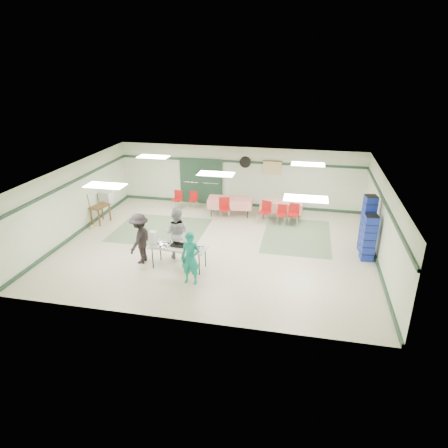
% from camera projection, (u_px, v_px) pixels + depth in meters
% --- Properties ---
extents(floor, '(11.00, 11.00, 0.00)m').
position_uv_depth(floor, '(217.00, 246.00, 14.39)').
color(floor, beige).
rests_on(floor, ground).
extents(ceiling, '(11.00, 11.00, 0.00)m').
position_uv_depth(ceiling, '(216.00, 173.00, 13.36)').
color(ceiling, white).
rests_on(ceiling, wall_back).
extents(wall_back, '(11.00, 0.00, 11.00)m').
position_uv_depth(wall_back, '(239.00, 177.00, 17.95)').
color(wall_back, beige).
rests_on(wall_back, floor).
extents(wall_front, '(11.00, 0.00, 11.00)m').
position_uv_depth(wall_front, '(176.00, 274.00, 9.80)').
color(wall_front, beige).
rests_on(wall_front, floor).
extents(wall_left, '(0.00, 9.00, 9.00)m').
position_uv_depth(wall_left, '(73.00, 200.00, 14.92)').
color(wall_left, beige).
rests_on(wall_left, floor).
extents(wall_right, '(0.00, 9.00, 9.00)m').
position_uv_depth(wall_right, '(383.00, 223.00, 12.83)').
color(wall_right, beige).
rests_on(wall_right, floor).
extents(trim_back, '(11.00, 0.06, 0.10)m').
position_uv_depth(trim_back, '(239.00, 162.00, 17.66)').
color(trim_back, '#213C2A').
rests_on(trim_back, wall_back).
extents(baseboard_back, '(11.00, 0.06, 0.12)m').
position_uv_depth(baseboard_back, '(238.00, 204.00, 18.41)').
color(baseboard_back, '#213C2A').
rests_on(baseboard_back, floor).
extents(trim_left, '(0.06, 9.00, 0.10)m').
position_uv_depth(trim_left, '(71.00, 182.00, 14.65)').
color(trim_left, '#213C2A').
rests_on(trim_left, wall_back).
extents(baseboard_left, '(0.06, 9.00, 0.12)m').
position_uv_depth(baseboard_left, '(79.00, 232.00, 15.41)').
color(baseboard_left, '#213C2A').
rests_on(baseboard_left, floor).
extents(trim_right, '(0.06, 9.00, 0.10)m').
position_uv_depth(trim_right, '(385.00, 203.00, 12.57)').
color(trim_right, '#213C2A').
rests_on(trim_right, wall_back).
extents(baseboard_right, '(0.06, 9.00, 0.12)m').
position_uv_depth(baseboard_right, '(376.00, 259.00, 13.33)').
color(baseboard_right, '#213C2A').
rests_on(baseboard_right, floor).
extents(green_patch_a, '(3.50, 3.00, 0.01)m').
position_uv_depth(green_patch_a, '(161.00, 230.00, 15.77)').
color(green_patch_a, gray).
rests_on(green_patch_a, floor).
extents(green_patch_b, '(2.50, 3.50, 0.01)m').
position_uv_depth(green_patch_b, '(297.00, 236.00, 15.21)').
color(green_patch_b, gray).
rests_on(green_patch_b, floor).
extents(double_door_left, '(0.90, 0.06, 2.10)m').
position_uv_depth(double_door_left, '(191.00, 181.00, 18.43)').
color(double_door_left, gray).
rests_on(double_door_left, floor).
extents(double_door_right, '(0.90, 0.06, 2.10)m').
position_uv_depth(double_door_right, '(211.00, 182.00, 18.25)').
color(double_door_right, gray).
rests_on(double_door_right, floor).
extents(door_frame, '(2.00, 0.03, 2.15)m').
position_uv_depth(door_frame, '(201.00, 181.00, 18.32)').
color(door_frame, '#213C2A').
rests_on(door_frame, floor).
extents(wall_fan, '(0.50, 0.10, 0.50)m').
position_uv_depth(wall_fan, '(245.00, 162.00, 17.57)').
color(wall_fan, black).
rests_on(wall_fan, wall_back).
extents(scroll_banner, '(0.80, 0.02, 0.60)m').
position_uv_depth(scroll_banner, '(272.00, 168.00, 17.42)').
color(scroll_banner, '#D3BE84').
rests_on(scroll_banner, wall_back).
extents(serving_table, '(1.87, 0.87, 0.76)m').
position_uv_depth(serving_table, '(179.00, 247.00, 12.64)').
color(serving_table, '#B0B0AB').
rests_on(serving_table, floor).
extents(sheet_tray_right, '(0.57, 0.45, 0.02)m').
position_uv_depth(sheet_tray_right, '(194.00, 249.00, 12.43)').
color(sheet_tray_right, silver).
rests_on(sheet_tray_right, serving_table).
extents(sheet_tray_mid, '(0.56, 0.44, 0.02)m').
position_uv_depth(sheet_tray_mid, '(176.00, 244.00, 12.77)').
color(sheet_tray_mid, silver).
rests_on(sheet_tray_mid, serving_table).
extents(sheet_tray_left, '(0.61, 0.48, 0.02)m').
position_uv_depth(sheet_tray_left, '(160.00, 245.00, 12.66)').
color(sheet_tray_left, silver).
rests_on(sheet_tray_left, serving_table).
extents(baking_pan, '(0.46, 0.31, 0.08)m').
position_uv_depth(baking_pan, '(178.00, 245.00, 12.62)').
color(baking_pan, black).
rests_on(baking_pan, serving_table).
extents(foam_box_stack, '(0.24, 0.22, 0.41)m').
position_uv_depth(foam_box_stack, '(153.00, 237.00, 12.76)').
color(foam_box_stack, white).
rests_on(foam_box_stack, serving_table).
extents(volunteer_teal, '(0.62, 0.43, 1.63)m').
position_uv_depth(volunteer_teal, '(191.00, 258.00, 11.72)').
color(volunteer_teal, '#149083').
rests_on(volunteer_teal, floor).
extents(volunteer_grey, '(0.89, 0.71, 1.77)m').
position_uv_depth(volunteer_grey, '(177.00, 233.00, 13.27)').
color(volunteer_grey, '#99989E').
rests_on(volunteer_grey, floor).
extents(volunteer_dark, '(0.71, 1.14, 1.69)m').
position_uv_depth(volunteer_dark, '(140.00, 239.00, 12.95)').
color(volunteer_dark, black).
rests_on(volunteer_dark, floor).
extents(dining_table_a, '(1.76, 0.87, 0.77)m').
position_uv_depth(dining_table_a, '(282.00, 206.00, 16.68)').
color(dining_table_a, red).
rests_on(dining_table_a, floor).
extents(dining_table_b, '(1.93, 0.98, 0.77)m').
position_uv_depth(dining_table_b, '(230.00, 202.00, 17.10)').
color(dining_table_b, red).
rests_on(dining_table_b, floor).
extents(chair_a, '(0.40, 0.40, 0.81)m').
position_uv_depth(chair_a, '(282.00, 212.00, 16.18)').
color(chair_a, '#B00E14').
rests_on(chair_a, floor).
extents(chair_b, '(0.54, 0.54, 0.91)m').
position_uv_depth(chair_b, '(265.00, 210.00, 16.29)').
color(chair_b, '#B00E14').
rests_on(chair_b, floor).
extents(chair_c, '(0.43, 0.43, 0.88)m').
position_uv_depth(chair_c, '(294.00, 212.00, 16.08)').
color(chair_c, '#B00E14').
rests_on(chair_c, floor).
extents(chair_d, '(0.56, 0.56, 0.94)m').
position_uv_depth(chair_d, '(225.00, 206.00, 16.61)').
color(chair_d, '#B00E14').
rests_on(chair_d, floor).
extents(chair_loose_a, '(0.38, 0.39, 0.78)m').
position_uv_depth(chair_loose_a, '(193.00, 198.00, 17.90)').
color(chair_loose_a, '#B00E14').
rests_on(chair_loose_a, floor).
extents(chair_loose_b, '(0.46, 0.46, 0.84)m').
position_uv_depth(chair_loose_b, '(178.00, 198.00, 17.84)').
color(chair_loose_b, '#B00E14').
rests_on(chair_loose_b, floor).
extents(crate_stack_blue_a, '(0.46, 0.46, 2.04)m').
position_uv_depth(crate_stack_blue_a, '(367.00, 224.00, 13.64)').
color(crate_stack_blue_a, '#1B3BA5').
rests_on(crate_stack_blue_a, floor).
extents(crate_stack_red, '(0.44, 0.44, 1.17)m').
position_uv_depth(crate_stack_red, '(366.00, 235.00, 13.82)').
color(crate_stack_red, '#A31110').
rests_on(crate_stack_red, floor).
extents(crate_stack_blue_b, '(0.44, 0.44, 1.58)m').
position_uv_depth(crate_stack_blue_b, '(369.00, 238.00, 13.13)').
color(crate_stack_blue_b, '#1B3BA5').
rests_on(crate_stack_blue_b, floor).
extents(printer_table, '(0.68, 0.88, 0.74)m').
position_uv_depth(printer_table, '(100.00, 208.00, 16.24)').
color(printer_table, brown).
rests_on(printer_table, floor).
extents(office_printer, '(0.54, 0.48, 0.39)m').
position_uv_depth(office_printer, '(106.00, 196.00, 16.69)').
color(office_printer, beige).
rests_on(office_printer, printer_table).
extents(broom, '(0.07, 0.23, 1.42)m').
position_uv_depth(broom, '(91.00, 210.00, 15.68)').
color(broom, brown).
rests_on(broom, floor).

